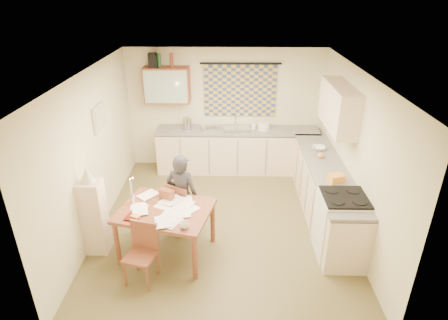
{
  "coord_description": "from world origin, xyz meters",
  "views": [
    {
      "loc": [
        0.11,
        -5.2,
        3.65
      ],
      "look_at": [
        0.01,
        0.2,
        1.06
      ],
      "focal_mm": 30.0,
      "sensor_mm": 36.0,
      "label": 1
    }
  ],
  "objects_px": {
    "shelf_stand": "(95,217)",
    "counter_right": "(325,192)",
    "person": "(182,195)",
    "counter_back": "(237,150)",
    "stove": "(341,226)",
    "chair_far": "(183,215)",
    "dining_table": "(167,231)"
  },
  "relations": [
    {
      "from": "counter_right",
      "to": "dining_table",
      "type": "height_order",
      "value": "counter_right"
    },
    {
      "from": "dining_table",
      "to": "shelf_stand",
      "type": "distance_m",
      "value": 1.06
    },
    {
      "from": "counter_back",
      "to": "dining_table",
      "type": "height_order",
      "value": "counter_back"
    },
    {
      "from": "person",
      "to": "counter_back",
      "type": "bearing_deg",
      "value": -96.7
    },
    {
      "from": "stove",
      "to": "chair_far",
      "type": "relative_size",
      "value": 1.13
    },
    {
      "from": "dining_table",
      "to": "person",
      "type": "relative_size",
      "value": 1.06
    },
    {
      "from": "counter_right",
      "to": "chair_far",
      "type": "relative_size",
      "value": 3.41
    },
    {
      "from": "counter_back",
      "to": "dining_table",
      "type": "xyz_separation_m",
      "value": [
        -1.06,
        -2.72,
        -0.07
      ]
    },
    {
      "from": "person",
      "to": "shelf_stand",
      "type": "relative_size",
      "value": 1.18
    },
    {
      "from": "counter_right",
      "to": "stove",
      "type": "distance_m",
      "value": 0.99
    },
    {
      "from": "counter_right",
      "to": "stove",
      "type": "height_order",
      "value": "stove"
    },
    {
      "from": "dining_table",
      "to": "shelf_stand",
      "type": "relative_size",
      "value": 1.25
    },
    {
      "from": "counter_back",
      "to": "shelf_stand",
      "type": "relative_size",
      "value": 2.85
    },
    {
      "from": "counter_right",
      "to": "person",
      "type": "height_order",
      "value": "person"
    },
    {
      "from": "stove",
      "to": "dining_table",
      "type": "bearing_deg",
      "value": -179.45
    },
    {
      "from": "counter_right",
      "to": "counter_back",
      "type": "bearing_deg",
      "value": 130.2
    },
    {
      "from": "counter_back",
      "to": "counter_right",
      "type": "xyz_separation_m",
      "value": [
        1.44,
        -1.7,
        -0.0
      ]
    },
    {
      "from": "chair_far",
      "to": "person",
      "type": "xyz_separation_m",
      "value": [
        0.02,
        -0.07,
        0.42
      ]
    },
    {
      "from": "counter_right",
      "to": "person",
      "type": "xyz_separation_m",
      "value": [
        -2.32,
        -0.52,
        0.23
      ]
    },
    {
      "from": "counter_right",
      "to": "dining_table",
      "type": "xyz_separation_m",
      "value": [
        -2.5,
        -1.02,
        -0.07
      ]
    },
    {
      "from": "shelf_stand",
      "to": "counter_right",
      "type": "bearing_deg",
      "value": 15.4
    },
    {
      "from": "counter_right",
      "to": "dining_table",
      "type": "distance_m",
      "value": 2.7
    },
    {
      "from": "counter_back",
      "to": "person",
      "type": "relative_size",
      "value": 2.41
    },
    {
      "from": "dining_table",
      "to": "person",
      "type": "height_order",
      "value": "person"
    },
    {
      "from": "counter_right",
      "to": "person",
      "type": "distance_m",
      "value": 2.39
    },
    {
      "from": "chair_far",
      "to": "counter_back",
      "type": "bearing_deg",
      "value": -85.45
    },
    {
      "from": "dining_table",
      "to": "chair_far",
      "type": "xyz_separation_m",
      "value": [
        0.16,
        0.57,
        -0.11
      ]
    },
    {
      "from": "shelf_stand",
      "to": "dining_table",
      "type": "bearing_deg",
      "value": -2.33
    },
    {
      "from": "chair_far",
      "to": "shelf_stand",
      "type": "relative_size",
      "value": 0.75
    },
    {
      "from": "chair_far",
      "to": "person",
      "type": "bearing_deg",
      "value": 129.45
    },
    {
      "from": "stove",
      "to": "person",
      "type": "height_order",
      "value": "person"
    },
    {
      "from": "person",
      "to": "chair_far",
      "type": "bearing_deg",
      "value": -62.79
    }
  ]
}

